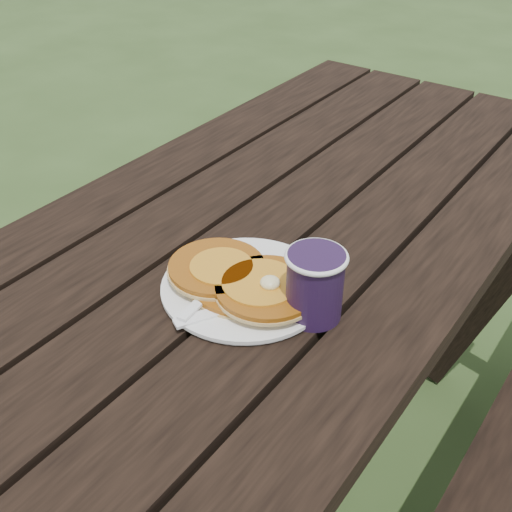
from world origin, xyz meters
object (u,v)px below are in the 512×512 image
Objects in this scene: plate at (246,287)px; coffee_cup at (315,282)px; picnic_table at (253,389)px; pancake_stack at (243,280)px.

coffee_cup reaches higher than plate.
coffee_cup reaches higher than picnic_table.
plate is at bearing -174.91° from coffee_cup.
pancake_stack is 2.29× the size of coffee_cup.
plate is 1.03× the size of pancake_stack.
picnic_table is 16.80× the size of coffee_cup.
pancake_stack is (0.08, -0.14, 0.41)m from picnic_table.
picnic_table is 0.50m from coffee_cup.
picnic_table is 7.16× the size of plate.
pancake_stack is (0.00, -0.01, 0.02)m from plate.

